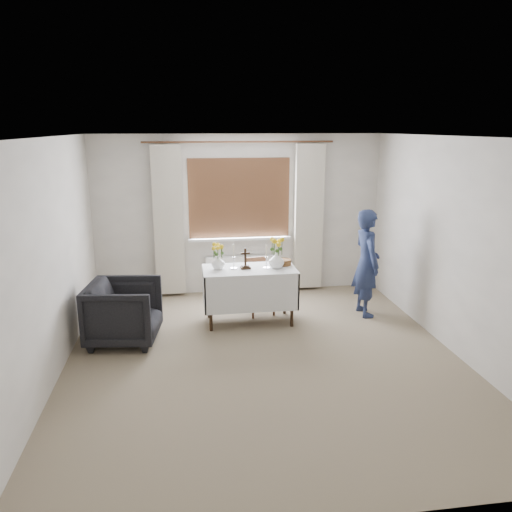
{
  "coord_description": "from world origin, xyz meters",
  "views": [
    {
      "loc": [
        -0.85,
        -5.22,
        2.6
      ],
      "look_at": [
        0.04,
        0.94,
        0.98
      ],
      "focal_mm": 35.0,
      "sensor_mm": 36.0,
      "label": 1
    }
  ],
  "objects": [
    {
      "name": "flower_vase_left",
      "position": [
        -0.43,
        1.17,
        0.86
      ],
      "size": [
        0.2,
        0.2,
        0.19
      ],
      "primitive_type": "imported",
      "rotation": [
        0.0,
        0.0,
        0.12
      ],
      "color": "white",
      "rests_on": "altar_table"
    },
    {
      "name": "candlestick_left",
      "position": [
        -0.23,
        1.16,
        0.93
      ],
      "size": [
        0.12,
        0.12,
        0.34
      ],
      "primitive_type": null,
      "rotation": [
        0.0,
        0.0,
        -0.31
      ],
      "color": "white",
      "rests_on": "altar_table"
    },
    {
      "name": "armchair",
      "position": [
        -1.64,
        0.72,
        0.39
      ],
      "size": [
        0.95,
        0.93,
        0.77
      ],
      "primitive_type": "imported",
      "rotation": [
        0.0,
        0.0,
        1.44
      ],
      "color": "black",
      "rests_on": "ground"
    },
    {
      "name": "radiator",
      "position": [
        0.0,
        2.42,
        0.3
      ],
      "size": [
        1.1,
        0.1,
        0.6
      ],
      "primitive_type": "cube",
      "color": "white",
      "rests_on": "ground"
    },
    {
      "name": "wicker_basket",
      "position": [
        0.47,
        1.25,
        0.8
      ],
      "size": [
        0.24,
        0.24,
        0.08
      ],
      "primitive_type": "cylinder",
      "rotation": [
        0.0,
        0.0,
        0.19
      ],
      "color": "brown",
      "rests_on": "altar_table"
    },
    {
      "name": "altar_table",
      "position": [
        -0.02,
        1.14,
        0.38
      ],
      "size": [
        1.24,
        0.64,
        0.76
      ],
      "primitive_type": "cube",
      "color": "white",
      "rests_on": "ground"
    },
    {
      "name": "candlestick_right",
      "position": [
        0.21,
        1.12,
        0.92
      ],
      "size": [
        0.11,
        0.11,
        0.32
      ],
      "primitive_type": null,
      "rotation": [
        0.0,
        0.0,
        -0.22
      ],
      "color": "white",
      "rests_on": "altar_table"
    },
    {
      "name": "wooden_cross",
      "position": [
        -0.07,
        1.14,
        0.9
      ],
      "size": [
        0.14,
        0.11,
        0.28
      ],
      "primitive_type": null,
      "rotation": [
        0.0,
        0.0,
        0.11
      ],
      "color": "black",
      "rests_on": "altar_table"
    },
    {
      "name": "ground",
      "position": [
        0.0,
        0.0,
        0.0
      ],
      "size": [
        5.0,
        5.0,
        0.0
      ],
      "primitive_type": "plane",
      "color": "gray",
      "rests_on": "ground"
    },
    {
      "name": "wooden_chair",
      "position": [
        0.17,
        1.45,
        0.4
      ],
      "size": [
        0.44,
        0.44,
        0.8
      ],
      "primitive_type": null,
      "rotation": [
        0.0,
        0.0,
        0.22
      ],
      "color": "brown",
      "rests_on": "ground"
    },
    {
      "name": "person",
      "position": [
        1.64,
        1.2,
        0.76
      ],
      "size": [
        0.39,
        0.57,
        1.51
      ],
      "primitive_type": "imported",
      "rotation": [
        0.0,
        0.0,
        1.63
      ],
      "color": "navy",
      "rests_on": "ground"
    },
    {
      "name": "flower_vase_right",
      "position": [
        0.34,
        1.12,
        0.87
      ],
      "size": [
        0.28,
        0.28,
        0.22
      ],
      "primitive_type": "imported",
      "rotation": [
        0.0,
        0.0,
        0.43
      ],
      "color": "white",
      "rests_on": "altar_table"
    }
  ]
}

